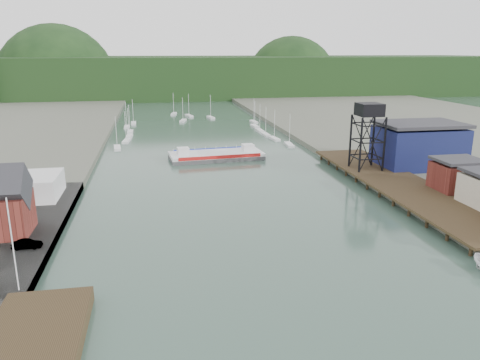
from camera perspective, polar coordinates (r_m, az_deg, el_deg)
name	(u,v)px	position (r m, az deg, el deg)	size (l,w,h in m)	color
ground	(299,319)	(57.32, 7.16, -16.43)	(600.00, 600.00, 0.00)	#2E4839
west_stage	(35,339)	(56.37, -23.74, -17.28)	(10.00, 18.00, 1.80)	black
east_pier	(399,183)	(108.94, 18.82, -0.40)	(14.00, 70.00, 2.45)	black
white_shed	(13,187)	(103.75, -25.97, -0.81)	(18.00, 12.00, 4.50)	silver
flagpole	(13,245)	(63.07, -25.97, -7.15)	(0.16, 0.16, 12.00)	silver
lift_tower	(369,114)	(116.67, 15.47, 7.79)	(6.50, 6.50, 16.00)	black
blue_shed	(419,145)	(126.86, 20.94, 3.98)	(20.50, 14.50, 11.30)	#0D183B
marina_sailboats	(195,128)	(187.70, -5.54, 6.30)	(57.71, 92.65, 0.90)	silver
distant_hills	(169,79)	(348.30, -8.67, 12.09)	(500.00, 120.00, 80.00)	black
chain_ferry	(216,155)	(134.93, -2.92, 3.04)	(27.31, 12.86, 3.81)	#464648
car_west_b	(27,244)	(77.31, -24.54, -7.13)	(1.48, 4.24, 1.40)	#999999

